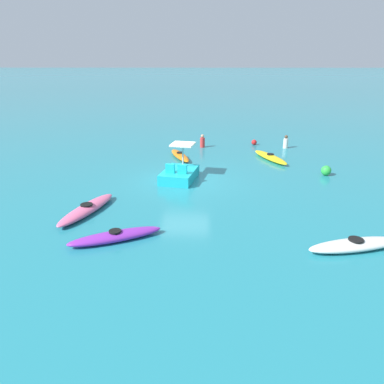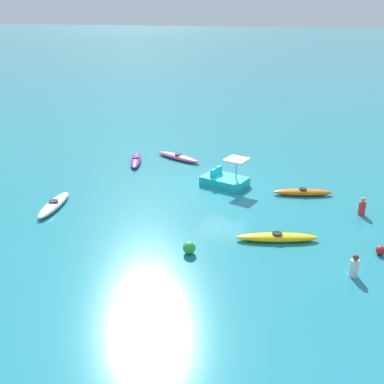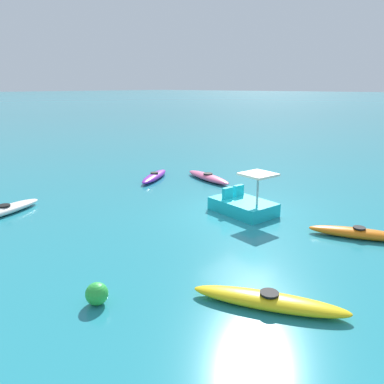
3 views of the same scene
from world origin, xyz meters
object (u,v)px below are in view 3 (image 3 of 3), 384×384
object	(u,v)px
kayak_orange	(359,233)
kayak_yellow	(269,301)
kayak_purple	(154,176)
kayak_pink	(208,177)
buoy_green	(97,294)
pedal_boat_cyan	(243,205)
kayak_white	(4,210)

from	to	relation	value
kayak_orange	kayak_yellow	bearing A→B (deg)	87.45
kayak_purple	kayak_orange	xyz separation A→B (m)	(-10.70, 1.46, -0.00)
kayak_purple	kayak_pink	world-z (taller)	same
kayak_orange	kayak_pink	bearing A→B (deg)	-20.11
kayak_orange	buoy_green	xyz separation A→B (m)	(3.25, 7.74, 0.09)
pedal_boat_cyan	buoy_green	world-z (taller)	pedal_boat_cyan
kayak_white	kayak_pink	xyz separation A→B (m)	(-2.61, -9.26, -0.00)
kayak_white	buoy_green	bearing A→B (deg)	168.61
kayak_purple	pedal_boat_cyan	distance (m)	6.73
kayak_white	kayak_orange	xyz separation A→B (m)	(-11.06, -6.16, -0.00)
kayak_pink	kayak_yellow	bearing A→B (deg)	134.01
kayak_purple	kayak_orange	distance (m)	10.80
kayak_yellow	buoy_green	distance (m)	3.81
kayak_white	kayak_purple	bearing A→B (deg)	-92.70
kayak_purple	pedal_boat_cyan	world-z (taller)	pedal_boat_cyan
pedal_boat_cyan	buoy_green	bearing A→B (deg)	97.18
kayak_white	kayak_yellow	xyz separation A→B (m)	(-10.82, -0.76, -0.00)
kayak_yellow	buoy_green	size ratio (longest dim) A/B	6.72
buoy_green	kayak_yellow	bearing A→B (deg)	-142.19
kayak_pink	buoy_green	world-z (taller)	buoy_green
kayak_white	kayak_yellow	size ratio (longest dim) A/B	0.94
kayak_yellow	pedal_boat_cyan	distance (m)	6.50
kayak_orange	buoy_green	distance (m)	8.39
kayak_white	kayak_yellow	world-z (taller)	same
kayak_yellow	buoy_green	xyz separation A→B (m)	(3.01, 2.33, 0.09)
kayak_purple	kayak_pink	size ratio (longest dim) A/B	0.88
kayak_purple	kayak_orange	size ratio (longest dim) A/B	0.99
kayak_orange	kayak_pink	xyz separation A→B (m)	(8.45, -3.09, 0.00)
kayak_purple	kayak_yellow	bearing A→B (deg)	146.74
kayak_white	buoy_green	distance (m)	7.97
kayak_purple	kayak_orange	world-z (taller)	same
kayak_orange	pedal_boat_cyan	size ratio (longest dim) A/B	1.16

